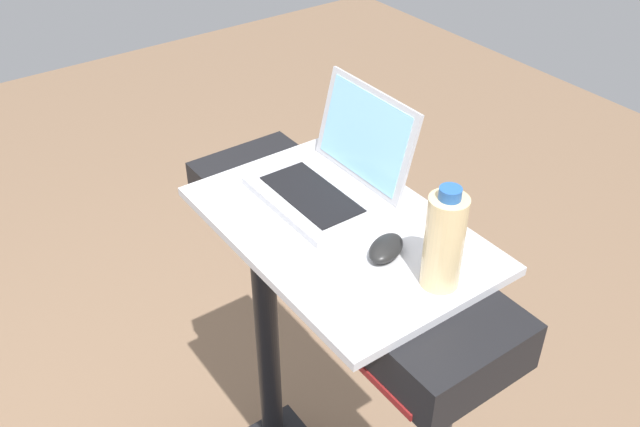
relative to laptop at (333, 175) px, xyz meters
The scene contains 4 objects.
desk_board 0.14m from the laptop, 29.96° to the right, with size 0.66×0.43×0.02m, color silver.
laptop is the anchor object (origin of this frame).
computer_mouse 0.25m from the laptop, 10.83° to the right, with size 0.06×0.10×0.03m, color black.
water_bottle 0.37m from the laptop, ahead, with size 0.08×0.08×0.22m.
Camera 1 is at (0.95, -0.03, 2.10)m, focal length 39.25 mm.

